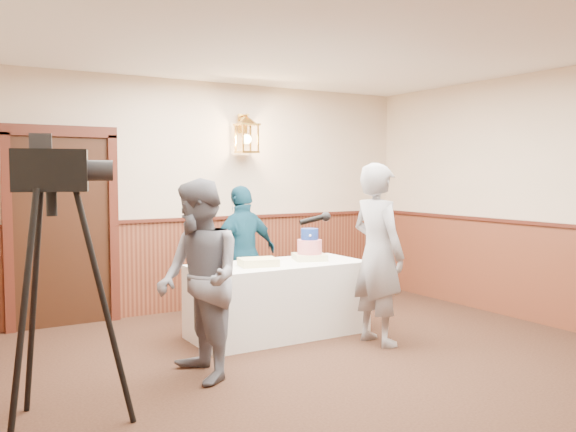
% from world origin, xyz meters
% --- Properties ---
extents(ground, '(7.00, 7.00, 0.00)m').
position_xyz_m(ground, '(0.00, 0.00, 0.00)').
color(ground, black).
rests_on(ground, ground).
extents(room_shell, '(6.02, 7.02, 2.81)m').
position_xyz_m(room_shell, '(-0.05, 0.45, 1.52)').
color(room_shell, beige).
rests_on(room_shell, ground).
extents(display_table, '(1.80, 0.80, 0.75)m').
position_xyz_m(display_table, '(0.23, 1.90, 0.38)').
color(display_table, white).
rests_on(display_table, ground).
extents(tiered_cake, '(0.42, 0.42, 0.34)m').
position_xyz_m(tiered_cake, '(0.64, 1.93, 0.88)').
color(tiered_cake, beige).
rests_on(tiered_cake, display_table).
extents(sheet_cake_yellow, '(0.42, 0.35, 0.08)m').
position_xyz_m(sheet_cake_yellow, '(-0.03, 1.84, 0.79)').
color(sheet_cake_yellow, '#FDF697').
rests_on(sheet_cake_yellow, display_table).
extents(sheet_cake_green, '(0.30, 0.26, 0.06)m').
position_xyz_m(sheet_cake_green, '(-0.46, 1.99, 0.78)').
color(sheet_cake_green, '#A7D496').
rests_on(sheet_cake_green, display_table).
extents(interviewer, '(1.48, 0.81, 1.64)m').
position_xyz_m(interviewer, '(-1.01, 1.03, 0.82)').
color(interviewer, slate).
rests_on(interviewer, ground).
extents(baker, '(0.46, 0.67, 1.78)m').
position_xyz_m(baker, '(0.91, 1.12, 0.89)').
color(baker, gray).
rests_on(baker, ground).
extents(assistant_p, '(0.96, 0.54, 1.54)m').
position_xyz_m(assistant_p, '(0.23, 2.69, 0.77)').
color(assistant_p, navy).
rests_on(assistant_p, ground).
extents(tv_camera_rig, '(0.72, 0.67, 1.83)m').
position_xyz_m(tv_camera_rig, '(-2.19, 0.59, 0.82)').
color(tv_camera_rig, black).
rests_on(tv_camera_rig, ground).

